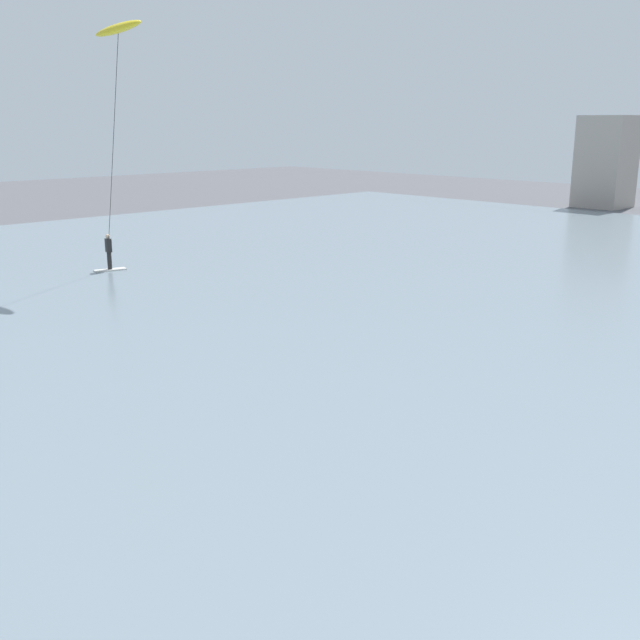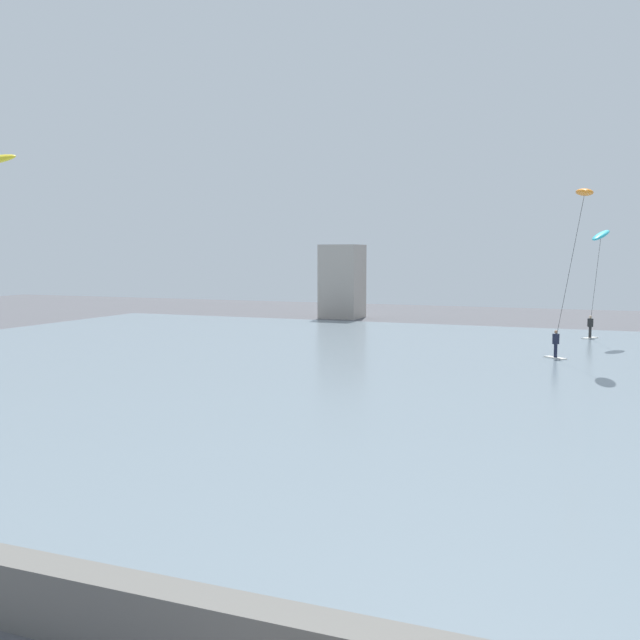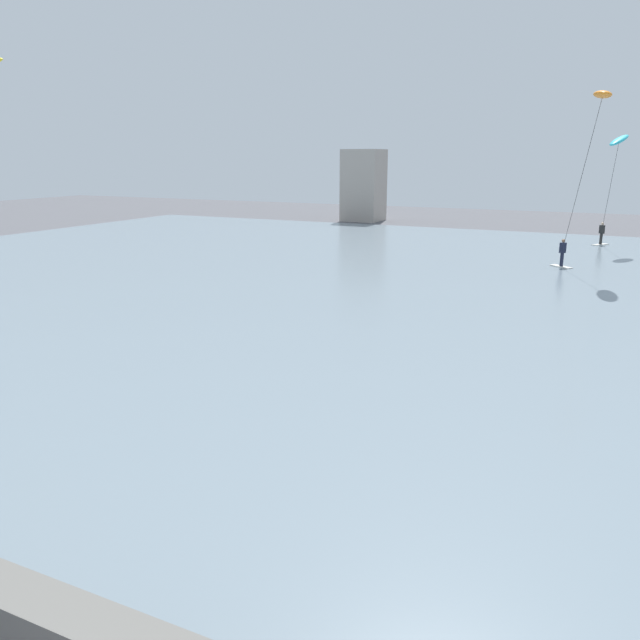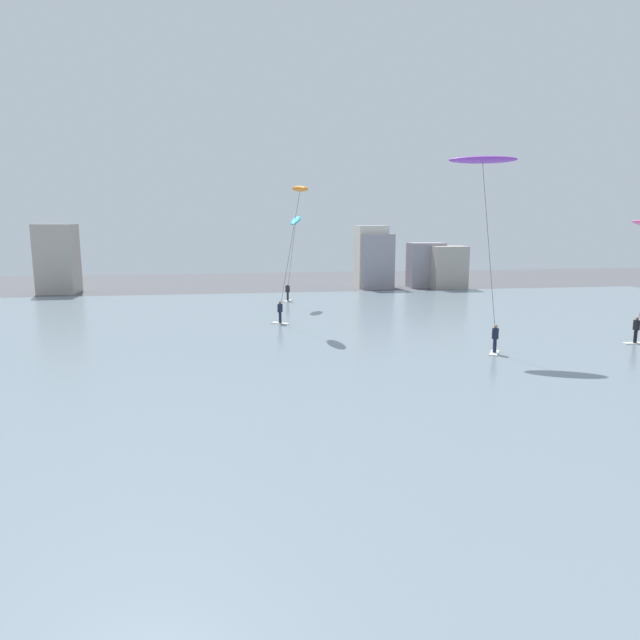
# 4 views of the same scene
# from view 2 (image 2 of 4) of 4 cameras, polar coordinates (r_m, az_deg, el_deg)

# --- Properties ---
(water_bay) EXTENTS (84.00, 52.00, 0.10)m
(water_bay) POSITION_cam_2_polar(r_m,az_deg,el_deg) (36.25, 15.79, -4.67)
(water_bay) COLOR slate
(water_bay) RESTS_ON ground
(far_shore_buildings) EXTENTS (45.06, 5.75, 7.09)m
(far_shore_buildings) POSITION_cam_2_polar(r_m,az_deg,el_deg) (65.20, 23.64, 2.09)
(far_shore_buildings) COLOR #A89E93
(far_shore_buildings) RESTS_ON ground
(kitesurfer_cyan) EXTENTS (1.93, 4.56, 7.95)m
(kitesurfer_cyan) POSITION_cam_2_polar(r_m,az_deg,el_deg) (53.13, 21.25, 5.34)
(kitesurfer_cyan) COLOR silver
(kitesurfer_cyan) RESTS_ON water_bay
(kitesurfer_orange) EXTENTS (2.68, 3.36, 9.73)m
(kitesurfer_orange) POSITION_cam_2_polar(r_m,az_deg,el_deg) (42.77, 19.96, 8.09)
(kitesurfer_orange) COLOR silver
(kitesurfer_orange) RESTS_ON water_bay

